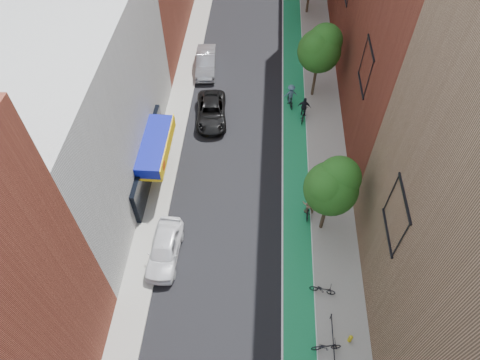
% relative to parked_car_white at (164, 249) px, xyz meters
% --- Properties ---
extents(bike_lane, '(2.00, 68.00, 0.01)m').
position_rel_parked_car_white_xyz_m(bike_lane, '(8.60, 18.76, -0.79)').
color(bike_lane, '#167D3C').
rests_on(bike_lane, ground).
extents(sidewalk_left, '(2.00, 68.00, 0.15)m').
position_rel_parked_car_white_xyz_m(sidewalk_left, '(-1.40, 18.76, -0.72)').
color(sidewalk_left, gray).
rests_on(sidewalk_left, ground).
extents(sidewalk_right, '(3.00, 68.00, 0.15)m').
position_rel_parked_car_white_xyz_m(sidewalk_right, '(11.10, 18.76, -0.72)').
color(sidewalk_right, gray).
rests_on(sidewalk_right, ground).
extents(building_left_white, '(8.00, 20.00, 12.00)m').
position_rel_parked_car_white_xyz_m(building_left_white, '(-6.40, 6.76, 5.20)').
color(building_left_white, silver).
rests_on(building_left_white, ground).
extents(tree_near, '(3.40, 3.36, 6.42)m').
position_rel_parked_car_white_xyz_m(tree_near, '(10.25, 2.78, 3.86)').
color(tree_near, '#332619').
rests_on(tree_near, ground).
extents(tree_mid, '(3.55, 3.53, 6.74)m').
position_rel_parked_car_white_xyz_m(tree_mid, '(10.25, 16.78, 4.09)').
color(tree_mid, '#332619').
rests_on(tree_mid, ground).
extents(parked_car_white, '(2.01, 4.72, 1.59)m').
position_rel_parked_car_white_xyz_m(parked_car_white, '(0.00, 0.00, 0.00)').
color(parked_car_white, white).
rests_on(parked_car_white, ground).
extents(parked_car_black, '(2.92, 5.44, 1.45)m').
position_rel_parked_car_white_xyz_m(parked_car_black, '(1.60, 13.24, -0.07)').
color(parked_car_black, black).
rests_on(parked_car_black, ground).
extents(parked_car_silver, '(2.08, 5.06, 1.63)m').
position_rel_parked_car_white_xyz_m(parked_car_silver, '(0.37, 19.98, 0.02)').
color(parked_car_silver, '#989AA0').
rests_on(parked_car_silver, ground).
extents(cyclist_lane_near, '(0.90, 1.57, 2.16)m').
position_rel_parked_car_white_xyz_m(cyclist_lane_near, '(9.30, 3.85, 0.17)').
color(cyclist_lane_near, black).
rests_on(cyclist_lane_near, ground).
extents(cyclist_lane_mid, '(1.11, 1.88, 2.14)m').
position_rel_parked_car_white_xyz_m(cyclist_lane_mid, '(9.30, 13.70, 0.01)').
color(cyclist_lane_mid, black).
rests_on(cyclist_lane_mid, ground).
extents(cyclist_lane_far, '(1.25, 1.70, 2.09)m').
position_rel_parked_car_white_xyz_m(cyclist_lane_far, '(8.21, 15.37, 0.15)').
color(cyclist_lane_far, black).
rests_on(cyclist_lane_far, ground).
extents(parked_bike_near, '(1.75, 0.82, 0.89)m').
position_rel_parked_car_white_xyz_m(parked_bike_near, '(10.00, -5.43, -0.20)').
color(parked_bike_near, black).
rests_on(parked_bike_near, sidewalk_right).
extents(parked_bike_far, '(1.65, 0.82, 0.83)m').
position_rel_parked_car_white_xyz_m(parked_bike_far, '(10.00, -2.02, -0.23)').
color(parked_bike_far, black).
rests_on(parked_bike_far, sidewalk_right).
extents(fire_hydrant, '(0.23, 0.23, 0.66)m').
position_rel_parked_car_white_xyz_m(fire_hydrant, '(11.39, -4.87, -0.29)').
color(fire_hydrant, yellow).
rests_on(fire_hydrant, sidewalk_right).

